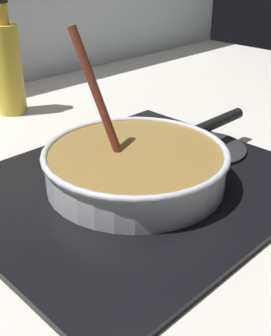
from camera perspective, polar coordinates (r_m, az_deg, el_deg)
ground at (r=0.67m, az=1.52°, el=-8.96°), size 2.40×1.60×0.04m
hob_plate at (r=0.75m, az=0.00°, el=-2.39°), size 0.56×0.48×0.01m
burner_ring at (r=0.75m, az=0.00°, el=-1.72°), size 0.20×0.20×0.01m
spare_burner at (r=0.88m, az=9.04°, el=2.56°), size 0.16×0.16×0.01m
cooking_pan at (r=0.73m, az=0.06°, el=0.40°), size 0.46×0.31×0.26m
sauce_bottle at (r=1.11m, az=-16.23°, el=12.53°), size 0.07×0.07×0.27m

